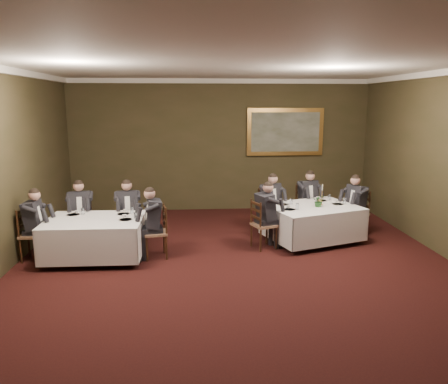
{
  "coord_description": "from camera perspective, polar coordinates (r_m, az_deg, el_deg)",
  "views": [
    {
      "loc": [
        -0.76,
        -6.72,
        2.89
      ],
      "look_at": [
        -0.14,
        1.73,
        1.15
      ],
      "focal_mm": 35.0,
      "sensor_mm": 36.0,
      "label": 1
    }
  ],
  "objects": [
    {
      "name": "chair_sec_backright",
      "position": [
        9.38,
        -12.33,
        -4.81
      ],
      "size": [
        0.49,
        0.47,
        1.0
      ],
      "rotation": [
        0.0,
        0.0,
        3.26
      ],
      "color": "#8B6447",
      "rests_on": "ground"
    },
    {
      "name": "chair_main_endright",
      "position": [
        10.14,
        16.82,
        -3.81
      ],
      "size": [
        0.57,
        0.58,
        1.0
      ],
      "rotation": [
        0.0,
        0.0,
        2.03
      ],
      "color": "#8B6447",
      "rests_on": "ground"
    },
    {
      "name": "chair_sec_endleft",
      "position": [
        8.93,
        -23.58,
        -6.37
      ],
      "size": [
        0.43,
        0.45,
        1.0
      ],
      "rotation": [
        0.0,
        0.0,
        -1.6
      ],
      "color": "#8B6447",
      "rests_on": "ground"
    },
    {
      "name": "table_main",
      "position": [
        9.4,
        11.43,
        -3.68
      ],
      "size": [
        2.19,
        1.92,
        0.67
      ],
      "rotation": [
        0.0,
        0.0,
        0.33
      ],
      "color": "black",
      "rests_on": "ground"
    },
    {
      "name": "crown_molding",
      "position": [
        6.79,
        2.36,
        16.23
      ],
      "size": [
        8.0,
        10.0,
        0.12
      ],
      "color": "white",
      "rests_on": "back_wall"
    },
    {
      "name": "chair_main_backright",
      "position": [
        10.47,
        10.71,
        -3.02
      ],
      "size": [
        0.54,
        0.53,
        1.0
      ],
      "rotation": [
        0.0,
        0.0,
        3.44
      ],
      "color": "#8B6447",
      "rests_on": "ground"
    },
    {
      "name": "diner_main_backleft",
      "position": [
        9.9,
        6.04,
        -2.36
      ],
      "size": [
        0.57,
        0.61,
        1.35
      ],
      "rotation": [
        0.0,
        0.0,
        3.59
      ],
      "color": "black",
      "rests_on": "chair_main_backleft"
    },
    {
      "name": "centerpiece",
      "position": [
        9.27,
        12.29,
        -1.07
      ],
      "size": [
        0.29,
        0.27,
        0.27
      ],
      "primitive_type": "imported",
      "rotation": [
        0.0,
        0.0,
        -0.26
      ],
      "color": "#2D5926",
      "rests_on": "table_main"
    },
    {
      "name": "diner_sec_backright",
      "position": [
        9.31,
        -12.39,
        -3.48
      ],
      "size": [
        0.46,
        0.53,
        1.35
      ],
      "rotation": [
        0.0,
        0.0,
        3.26
      ],
      "color": "black",
      "rests_on": "chair_sec_backright"
    },
    {
      "name": "ground",
      "position": [
        7.36,
        2.13,
        -11.55
      ],
      "size": [
        10.0,
        10.0,
        0.0
      ],
      "primitive_type": "plane",
      "color": "black",
      "rests_on": "ground"
    },
    {
      "name": "chair_main_backleft",
      "position": [
        9.96,
        5.97,
        -3.62
      ],
      "size": [
        0.58,
        0.57,
        1.0
      ],
      "rotation": [
        0.0,
        0.0,
        3.59
      ],
      "color": "#8B6447",
      "rests_on": "ground"
    },
    {
      "name": "table_second",
      "position": [
        8.56,
        -16.49,
        -5.46
      ],
      "size": [
        1.81,
        1.39,
        0.67
      ],
      "rotation": [
        0.0,
        0.0,
        -0.01
      ],
      "color": "black",
      "rests_on": "ground"
    },
    {
      "name": "place_setting_table_second",
      "position": [
        8.95,
        -18.73,
        -2.56
      ],
      "size": [
        0.33,
        0.31,
        0.14
      ],
      "color": "white",
      "rests_on": "table_second"
    },
    {
      "name": "ceiling",
      "position": [
        6.79,
        2.36,
        16.74
      ],
      "size": [
        8.0,
        10.0,
        0.1
      ],
      "primitive_type": "cube",
      "color": "silver",
      "rests_on": "back_wall"
    },
    {
      "name": "chair_main_endleft",
      "position": [
        8.86,
        5.15,
        -5.55
      ],
      "size": [
        0.55,
        0.56,
        1.0
      ],
      "rotation": [
        0.0,
        0.0,
        -1.21
      ],
      "color": "#8B6447",
      "rests_on": "ground"
    },
    {
      "name": "front_wall",
      "position": [
        2.2,
        17.89,
        -20.26
      ],
      "size": [
        8.0,
        0.1,
        3.5
      ],
      "primitive_type": "cube",
      "color": "#34311A",
      "rests_on": "ground"
    },
    {
      "name": "place_setting_table_main",
      "position": [
        9.41,
        7.98,
        -1.37
      ],
      "size": [
        0.33,
        0.31,
        0.14
      ],
      "color": "white",
      "rests_on": "table_main"
    },
    {
      "name": "diner_main_endright",
      "position": [
        10.07,
        16.85,
        -2.56
      ],
      "size": [
        0.61,
        0.57,
        1.35
      ],
      "rotation": [
        0.0,
        0.0,
        2.03
      ],
      "color": "black",
      "rests_on": "chair_main_endright"
    },
    {
      "name": "chair_sec_backleft",
      "position": [
        9.58,
        -18.05,
        -4.78
      ],
      "size": [
        0.49,
        0.48,
        1.0
      ],
      "rotation": [
        0.0,
        0.0,
        3.28
      ],
      "color": "#8B6447",
      "rests_on": "ground"
    },
    {
      "name": "diner_sec_endleft",
      "position": [
        8.86,
        -23.63,
        -4.97
      ],
      "size": [
        0.49,
        0.43,
        1.35
      ],
      "rotation": [
        0.0,
        0.0,
        -1.6
      ],
      "color": "black",
      "rests_on": "chair_sec_endleft"
    },
    {
      "name": "diner_sec_backleft",
      "position": [
        9.5,
        -18.14,
        -3.48
      ],
      "size": [
        0.46,
        0.53,
        1.35
      ],
      "rotation": [
        0.0,
        0.0,
        3.28
      ],
      "color": "black",
      "rests_on": "chair_sec_backleft"
    },
    {
      "name": "chair_sec_endright",
      "position": [
        8.43,
        -8.84,
        -6.56
      ],
      "size": [
        0.49,
        0.51,
        1.0
      ],
      "rotation": [
        0.0,
        0.0,
        1.75
      ],
      "color": "#8B6447",
      "rests_on": "ground"
    },
    {
      "name": "diner_main_endleft",
      "position": [
        8.8,
        5.24,
        -4.12
      ],
      "size": [
        0.59,
        0.54,
        1.35
      ],
      "rotation": [
        0.0,
        0.0,
        -1.21
      ],
      "color": "black",
      "rests_on": "chair_main_endleft"
    },
    {
      "name": "diner_sec_endright",
      "position": [
        8.36,
        -8.97,
        -5.08
      ],
      "size": [
        0.54,
        0.48,
        1.35
      ],
      "rotation": [
        0.0,
        0.0,
        1.75
      ],
      "color": "black",
      "rests_on": "chair_sec_endright"
    },
    {
      "name": "candlestick",
      "position": [
        9.45,
        12.68,
        -0.64
      ],
      "size": [
        0.07,
        0.07,
        0.46
      ],
      "color": "#BB8439",
      "rests_on": "table_main"
    },
    {
      "name": "painting",
      "position": [
        11.95,
        7.99,
        7.78
      ],
      "size": [
        2.06,
        0.09,
        1.26
      ],
      "color": "#BB8C44",
      "rests_on": "back_wall"
    },
    {
      "name": "back_wall",
      "position": [
        11.8,
        -0.48,
        6.06
      ],
      "size": [
        8.0,
        0.1,
        3.5
      ],
      "primitive_type": "cube",
      "color": "#34311A",
      "rests_on": "ground"
    },
    {
      "name": "diner_main_backright",
      "position": [
        10.4,
        10.79,
        -1.82
      ],
      "size": [
        0.52,
        0.58,
        1.35
      ],
      "rotation": [
        0.0,
        0.0,
        3.44
      ],
      "color": "black",
      "rests_on": "chair_main_backright"
    }
  ]
}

